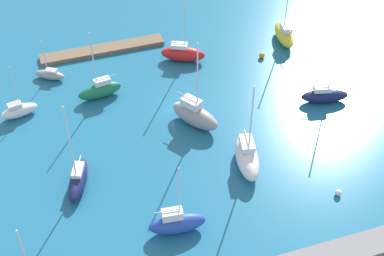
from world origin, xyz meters
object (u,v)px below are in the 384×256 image
at_px(sailboat_navy_center_basin, 78,179).
at_px(mooring_buoy_orange, 262,55).
at_px(sailboat_gray_far_north, 50,74).
at_px(sailboat_green_along_channel, 100,90).
at_px(sailboat_white_lone_south, 19,110).
at_px(sailboat_blue_far_south, 177,223).
at_px(sailboat_navy_lone_north, 325,95).
at_px(sailboat_yellow_off_beacon, 284,34).
at_px(mooring_buoy_white, 338,193).
at_px(sailboat_gray_near_pier, 195,115).
at_px(sailboat_white_inner_mooring, 247,156).
at_px(sailboat_red_by_breakwater, 183,53).
at_px(pier_dock, 103,50).

height_order(sailboat_navy_center_basin, mooring_buoy_orange, sailboat_navy_center_basin).
distance_m(sailboat_gray_far_north, sailboat_green_along_channel, 9.06).
relative_size(sailboat_white_lone_south, mooring_buoy_orange, 9.24).
bearing_deg(sailboat_blue_far_south, sailboat_navy_lone_north, 36.61).
bearing_deg(sailboat_blue_far_south, sailboat_yellow_off_beacon, 54.99).
bearing_deg(mooring_buoy_white, mooring_buoy_orange, -94.84).
xyz_separation_m(sailboat_gray_far_north, sailboat_navy_center_basin, (-0.44, 22.47, 0.37)).
bearing_deg(sailboat_white_lone_south, sailboat_green_along_channel, -8.18).
bearing_deg(sailboat_yellow_off_beacon, mooring_buoy_orange, 128.78).
bearing_deg(sailboat_gray_near_pier, sailboat_yellow_off_beacon, 91.91).
height_order(sailboat_white_inner_mooring, mooring_buoy_white, sailboat_white_inner_mooring).
bearing_deg(sailboat_yellow_off_beacon, sailboat_gray_far_north, 94.75).
relative_size(sailboat_gray_near_pier, mooring_buoy_orange, 14.82).
bearing_deg(mooring_buoy_white, sailboat_red_by_breakwater, -73.52).
bearing_deg(sailboat_blue_far_south, sailboat_white_inner_mooring, 38.67).
bearing_deg(sailboat_green_along_channel, mooring_buoy_orange, 176.83).
distance_m(sailboat_gray_far_north, sailboat_navy_center_basin, 22.47).
relative_size(pier_dock, sailboat_navy_center_basin, 1.51).
distance_m(pier_dock, sailboat_gray_near_pier, 22.37).
relative_size(sailboat_navy_lone_north, mooring_buoy_white, 13.49).
xyz_separation_m(pier_dock, sailboat_gray_near_pier, (-8.43, 20.68, 1.31)).
distance_m(pier_dock, sailboat_blue_far_south, 37.11).
bearing_deg(sailboat_navy_center_basin, sailboat_red_by_breakwater, 157.92).
xyz_separation_m(sailboat_gray_far_north, sailboat_white_inner_mooring, (-20.95, 25.47, 0.78)).
bearing_deg(sailboat_red_by_breakwater, sailboat_navy_center_basin, -108.11).
relative_size(sailboat_white_lone_south, sailboat_green_along_channel, 0.76).
height_order(sailboat_blue_far_south, sailboat_red_by_breakwater, sailboat_red_by_breakwater).
distance_m(sailboat_blue_far_south, sailboat_gray_far_north, 33.97).
height_order(pier_dock, mooring_buoy_orange, mooring_buoy_orange).
bearing_deg(sailboat_white_inner_mooring, sailboat_navy_lone_north, 130.33).
distance_m(sailboat_red_by_breakwater, sailboat_green_along_channel, 14.63).
xyz_separation_m(pier_dock, sailboat_yellow_off_beacon, (-28.17, 6.26, 1.06)).
bearing_deg(pier_dock, mooring_buoy_white, 118.57).
bearing_deg(sailboat_white_inner_mooring, pier_dock, -146.17).
bearing_deg(mooring_buoy_orange, sailboat_navy_center_basin, 29.32).
relative_size(sailboat_navy_lone_north, sailboat_white_lone_south, 1.31).
distance_m(sailboat_navy_lone_north, mooring_buoy_orange, 13.13).
distance_m(sailboat_gray_near_pier, sailboat_red_by_breakwater, 14.79).
height_order(sailboat_navy_lone_north, mooring_buoy_orange, sailboat_navy_lone_north).
relative_size(sailboat_navy_lone_north, sailboat_navy_center_basin, 0.84).
height_order(sailboat_gray_near_pier, sailboat_blue_far_south, sailboat_gray_near_pier).
distance_m(sailboat_navy_lone_north, sailboat_gray_far_north, 39.95).
bearing_deg(mooring_buoy_white, sailboat_white_inner_mooring, -43.08).
relative_size(sailboat_gray_near_pier, sailboat_navy_lone_north, 1.22).
bearing_deg(sailboat_yellow_off_beacon, sailboat_gray_near_pier, 133.56).
distance_m(sailboat_red_by_breakwater, sailboat_yellow_off_beacon, 16.91).
height_order(sailboat_navy_lone_north, mooring_buoy_white, sailboat_navy_lone_north).
xyz_separation_m(sailboat_navy_lone_north, sailboat_red_by_breakwater, (15.99, -15.61, 0.20)).
bearing_deg(pier_dock, sailboat_blue_far_south, 91.47).
height_order(pier_dock, sailboat_blue_far_south, sailboat_blue_far_south).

